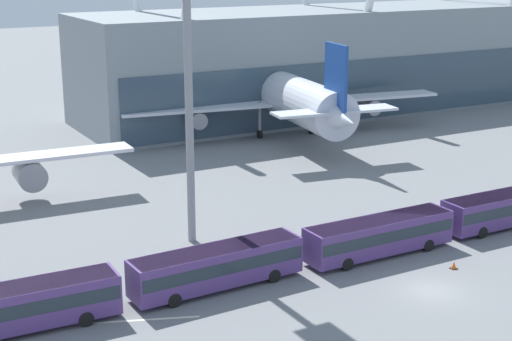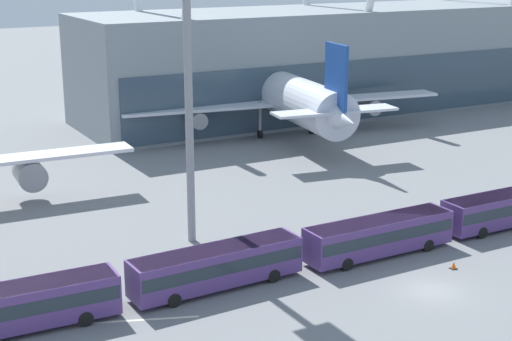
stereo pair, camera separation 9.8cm
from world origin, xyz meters
name	(u,v)px [view 1 (the left image)]	position (x,y,z in m)	size (l,w,h in m)	color
ground_plane	(432,291)	(0.00, 0.00, 0.00)	(440.00, 440.00, 0.00)	slate
terminal_building	(472,46)	(59.74, 58.97, 8.16)	(133.41, 19.92, 28.74)	gray
airliner_at_gate_far	(283,94)	(16.27, 48.00, 5.39)	(43.50, 40.87, 13.53)	silver
shuttle_bus_1	(17,305)	(-27.14, 7.95, 1.79)	(12.98, 3.10, 3.02)	#56387A
shuttle_bus_2	(217,265)	(-13.14, 7.84, 1.79)	(13.01, 3.26, 3.02)	#56387A
shuttle_bus_3	(379,234)	(0.85, 7.28, 1.79)	(12.94, 2.92, 3.02)	#56387A
shuttle_bus_4	(507,207)	(14.85, 7.42, 1.79)	(12.92, 2.84, 3.02)	#56387A
floodlight_mast	(187,41)	(-10.75, 17.46, 16.55)	(2.82, 2.82, 24.90)	gray
lane_stripe_2	(127,321)	(-20.63, 5.99, 0.00)	(9.44, 0.25, 0.01)	silver
traffic_cone_0	(454,265)	(4.16, 2.30, 0.28)	(0.53, 0.53, 0.58)	black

